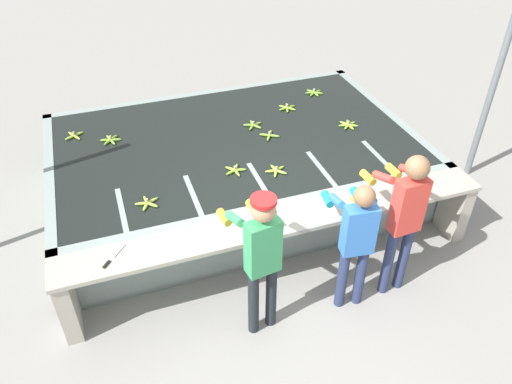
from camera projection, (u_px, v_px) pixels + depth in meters
name	position (u px, v px, depth m)	size (l,w,h in m)	color
ground_plane	(288.00, 288.00, 5.64)	(80.00, 80.00, 0.00)	gray
wash_tank	(235.00, 166.00, 6.88)	(4.80, 3.09, 0.84)	gray
work_ledge	(282.00, 236.00, 5.44)	(4.80, 0.45, 0.84)	#A8A393
worker_0	(261.00, 253.00, 4.63)	(0.47, 0.74, 1.68)	#1E2328
worker_1	(356.00, 237.00, 4.95)	(0.46, 0.73, 1.57)	navy
worker_2	(404.00, 213.00, 5.03)	(0.43, 0.73, 1.76)	navy
banana_bunch_floating_0	(314.00, 92.00, 7.71)	(0.28, 0.28, 0.08)	#75A333
banana_bunch_floating_1	(287.00, 108.00, 7.31)	(0.28, 0.28, 0.08)	#7FAD33
banana_bunch_floating_2	(235.00, 170.00, 6.02)	(0.28, 0.27, 0.08)	#7FAD33
banana_bunch_floating_3	(348.00, 125.00, 6.90)	(0.28, 0.28, 0.08)	#8CB738
banana_bunch_floating_4	(269.00, 135.00, 6.67)	(0.26, 0.26, 0.08)	#75A333
banana_bunch_floating_5	(147.00, 203.00, 5.50)	(0.28, 0.27, 0.08)	#93BC3D
banana_bunch_floating_6	(253.00, 125.00, 6.89)	(0.28, 0.27, 0.08)	#75A333
banana_bunch_floating_7	(111.00, 140.00, 6.58)	(0.28, 0.28, 0.08)	#75A333
banana_bunch_floating_8	(74.00, 136.00, 6.66)	(0.26, 0.26, 0.08)	#93BC3D
banana_bunch_floating_9	(276.00, 171.00, 6.01)	(0.28, 0.27, 0.08)	#93BC3D
banana_bunch_ledge_0	(357.00, 203.00, 5.49)	(0.28, 0.28, 0.08)	#8CB738
banana_bunch_ledge_1	(407.00, 194.00, 5.63)	(0.28, 0.28, 0.08)	#93BC3D
knife_0	(111.00, 259.00, 4.81)	(0.25, 0.29, 0.02)	silver
support_post_right	(498.00, 72.00, 6.50)	(0.09, 0.09, 3.20)	slate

